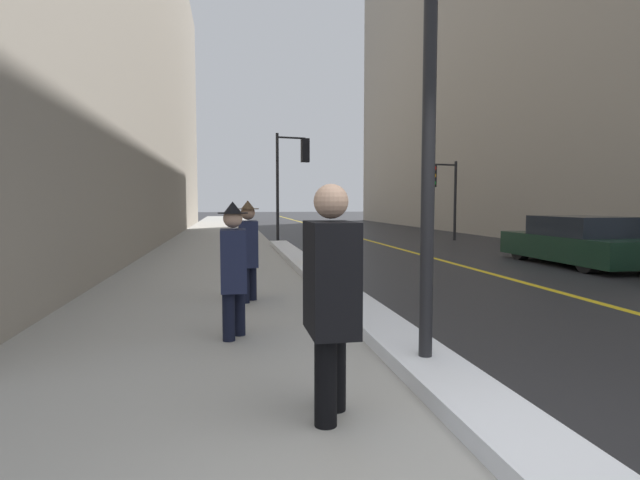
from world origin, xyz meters
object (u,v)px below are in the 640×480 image
traffic_light_far (441,184)px  pedestrian_nearside (331,290)px  pedestrian_with_shoulder_bag (248,247)px  parked_car_dark_green (579,242)px  pedestrian_in_fedora (233,264)px  fire_hydrant (309,254)px  lamp_post (430,28)px  traffic_light_near (294,164)px

traffic_light_far → pedestrian_nearside: (-7.66, -15.52, -1.37)m
pedestrian_with_shoulder_bag → parked_car_dark_green: pedestrian_with_shoulder_bag is taller
pedestrian_in_fedora → pedestrian_with_shoulder_bag: bearing=173.3°
traffic_light_far → parked_car_dark_green: bearing=81.1°
pedestrian_nearside → pedestrian_in_fedora: (-0.65, 2.24, -0.08)m
traffic_light_far → fire_hydrant: 10.22m
lamp_post → traffic_light_far: lamp_post is taller
pedestrian_nearside → fire_hydrant: (1.10, 7.93, -0.58)m
pedestrian_in_fedora → fire_hydrant: (1.76, 5.69, -0.50)m
lamp_post → pedestrian_nearside: lamp_post is taller
parked_car_dark_green → fire_hydrant: 6.67m
pedestrian_nearside → parked_car_dark_green: (7.75, 7.48, -0.36)m
pedestrian_with_shoulder_bag → parked_car_dark_green: 8.76m
pedestrian_nearside → fire_hydrant: 8.03m
lamp_post → traffic_light_near: (0.71, 14.75, -0.05)m
lamp_post → pedestrian_with_shoulder_bag: lamp_post is taller
pedestrian_nearside → traffic_light_near: bearing=173.5°
traffic_light_near → traffic_light_far: 5.96m
traffic_light_near → pedestrian_in_fedora: (-2.40, -13.31, -2.14)m
pedestrian_nearside → fire_hydrant: size_ratio=2.38×
pedestrian_nearside → pedestrian_with_shoulder_bag: pedestrian_nearside is taller
pedestrian_with_shoulder_bag → lamp_post: bearing=22.2°
pedestrian_nearside → lamp_post: bearing=127.6°
parked_car_dark_green → traffic_light_far: bearing=1.3°
parked_car_dark_green → traffic_light_near: bearing=37.3°
traffic_light_near → parked_car_dark_green: bearing=-63.3°
traffic_light_near → fire_hydrant: 8.09m
parked_car_dark_green → fire_hydrant: (-6.65, 0.45, -0.22)m
traffic_light_far → traffic_light_near: bearing=-9.8°
lamp_post → pedestrian_in_fedora: 3.12m
pedestrian_with_shoulder_bag → pedestrian_in_fedora: bearing=-6.7°
pedestrian_nearside → pedestrian_in_fedora: bearing=-163.8°
traffic_light_far → pedestrian_nearside: traffic_light_far is taller
lamp_post → traffic_light_far: (6.62, 14.72, -0.74)m
traffic_light_near → pedestrian_nearside: size_ratio=2.47×
pedestrian_with_shoulder_bag → traffic_light_near: bearing=169.0°
traffic_light_far → pedestrian_with_shoulder_bag: 13.88m
lamp_post → traffic_light_near: 14.77m
traffic_light_far → parked_car_dark_green: (0.09, -8.05, -1.73)m
traffic_light_near → traffic_light_far: size_ratio=1.29×
lamp_post → pedestrian_with_shoulder_bag: bearing=112.3°
pedestrian_in_fedora → fire_hydrant: pedestrian_in_fedora is taller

